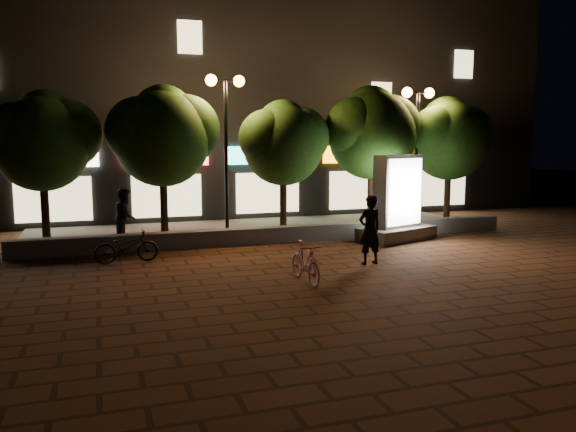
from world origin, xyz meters
name	(u,v)px	position (x,y,z in m)	size (l,w,h in m)	color
ground	(331,269)	(0.00, 0.00, 0.00)	(80.00, 80.00, 0.00)	#4F2C19
retaining_wall	(282,234)	(0.00, 4.00, 0.25)	(16.00, 0.45, 0.50)	slate
sidewalk	(261,229)	(0.00, 6.50, 0.04)	(16.00, 5.00, 0.08)	slate
building_block	(221,100)	(-0.01, 12.99, 5.00)	(28.00, 8.12, 11.30)	black
tree_far_left	(43,137)	(-6.95, 5.46, 3.29)	(3.36, 2.80, 4.63)	black
tree_left	(163,133)	(-3.45, 5.46, 3.44)	(3.60, 3.00, 4.89)	black
tree_mid	(284,140)	(0.55, 5.46, 3.22)	(3.24, 2.70, 4.50)	black
tree_right	(373,130)	(3.86, 5.46, 3.57)	(3.72, 3.10, 5.07)	black
tree_far_right	(450,136)	(7.05, 5.46, 3.37)	(3.48, 2.90, 4.76)	black
street_lamp_left	(226,114)	(-1.50, 5.20, 4.03)	(1.26, 0.36, 5.18)	black
street_lamp_right	(417,121)	(5.50, 5.20, 3.89)	(1.26, 0.36, 4.98)	black
ad_kiosk	(397,206)	(3.65, 3.21, 1.11)	(2.80, 2.03, 2.74)	slate
scooter_pink	(305,262)	(-1.08, -1.06, 0.47)	(0.44, 1.57, 0.94)	pink
rider	(370,230)	(1.19, 0.24, 0.91)	(0.66, 0.44, 1.82)	black
scooter_parked	(127,247)	(-4.82, 2.44, 0.43)	(0.57, 1.64, 0.86)	black
pedestrian	(125,216)	(-4.72, 4.83, 0.93)	(0.83, 0.65, 1.70)	black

